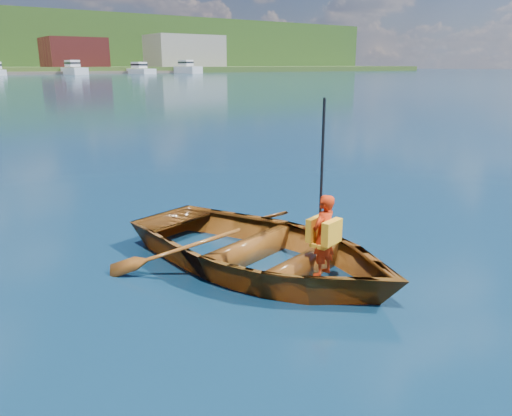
% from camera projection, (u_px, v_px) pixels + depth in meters
% --- Properties ---
extents(ground, '(600.00, 600.00, 0.00)m').
position_uv_depth(ground, '(250.00, 241.00, 7.90)').
color(ground, '#0D1E42').
rests_on(ground, ground).
extents(rowboat, '(4.00, 4.84, 0.87)m').
position_uv_depth(rowboat, '(260.00, 248.00, 6.79)').
color(rowboat, maroon).
rests_on(rowboat, ground).
extents(child_paddler, '(0.44, 0.42, 2.21)m').
position_uv_depth(child_paddler, '(323.00, 234.00, 6.25)').
color(child_paddler, red).
rests_on(child_paddler, ground).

